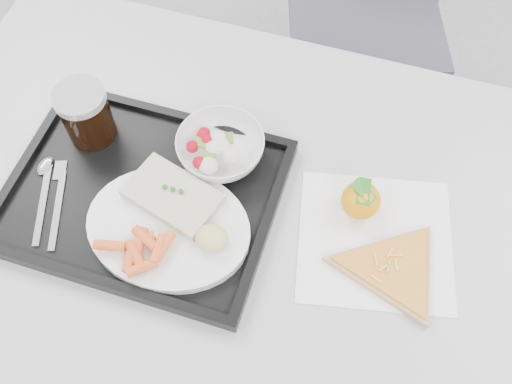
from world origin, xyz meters
name	(u,v)px	position (x,y,z in m)	size (l,w,h in m)	color
table	(235,221)	(0.00, 0.30, 0.68)	(1.20, 0.80, 0.75)	#B1B1B3
tray	(143,195)	(-0.15, 0.27, 0.76)	(0.45, 0.35, 0.03)	black
dinner_plate	(169,228)	(-0.08, 0.21, 0.77)	(0.27, 0.27, 0.02)	white
fish_fillet	(173,196)	(-0.09, 0.26, 0.79)	(0.17, 0.13, 0.03)	beige
bread_roll	(212,238)	(0.00, 0.21, 0.80)	(0.06, 0.05, 0.03)	tan
salad_bowl	(221,148)	(-0.05, 0.38, 0.79)	(0.15, 0.15, 0.05)	white
cola_glass	(86,114)	(-0.28, 0.36, 0.82)	(0.09, 0.09, 0.11)	black
cutlery	(49,190)	(-0.30, 0.22, 0.77)	(0.11, 0.17, 0.01)	silver
napkin	(375,240)	(0.24, 0.30, 0.75)	(0.29, 0.29, 0.00)	white
tangerine	(361,200)	(0.20, 0.35, 0.79)	(0.08, 0.08, 0.07)	yellow
pizza_slice	(393,269)	(0.28, 0.26, 0.76)	(0.26, 0.26, 0.02)	tan
carrot_pile	(141,249)	(-0.10, 0.16, 0.80)	(0.12, 0.09, 0.03)	#E35C28
salad_contents	(214,149)	(-0.06, 0.37, 0.80)	(0.10, 0.09, 0.03)	#A50617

